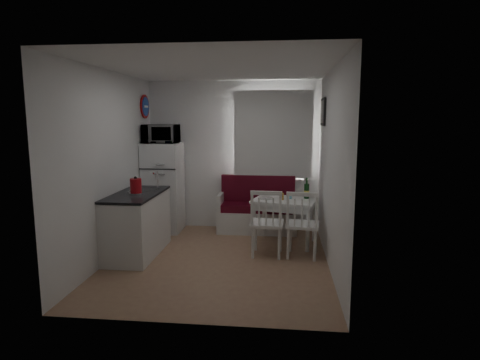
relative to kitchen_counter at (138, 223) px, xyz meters
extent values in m
cube|color=#976B50|center=(1.20, -0.16, -0.46)|extent=(3.00, 3.50, 0.02)
cube|color=white|center=(1.20, -0.16, 2.14)|extent=(3.00, 3.50, 0.02)
cube|color=white|center=(1.20, 1.59, 0.84)|extent=(3.00, 0.02, 2.60)
cube|color=white|center=(1.20, -1.91, 0.84)|extent=(3.00, 0.02, 2.60)
cube|color=white|center=(-0.30, -0.16, 0.84)|extent=(0.02, 3.50, 2.60)
cube|color=white|center=(2.70, -0.16, 0.84)|extent=(0.02, 3.50, 2.60)
cube|color=white|center=(1.90, 1.56, 1.17)|extent=(1.22, 0.06, 1.47)
cube|color=white|center=(1.90, 1.49, 1.22)|extent=(1.35, 0.02, 1.50)
cube|color=white|center=(0.00, -0.01, -0.03)|extent=(0.60, 1.30, 0.86)
cube|color=black|center=(0.00, -0.01, 0.43)|extent=(0.62, 1.32, 0.03)
cube|color=#99999E|center=(0.02, 0.24, 0.39)|extent=(0.40, 0.40, 0.10)
cylinder|color=silver|center=(0.18, 0.42, 0.57)|extent=(0.02, 0.02, 0.26)
cylinder|color=navy|center=(-0.27, 1.29, 1.69)|extent=(0.03, 0.40, 0.40)
cube|color=black|center=(2.67, 0.94, 1.59)|extent=(0.04, 0.52, 0.42)
cube|color=white|center=(1.65, 1.32, -0.27)|extent=(1.35, 0.52, 0.37)
cube|color=#530919|center=(1.65, 1.32, -0.02)|extent=(1.29, 0.48, 0.12)
cube|color=#530919|center=(1.65, 1.52, 0.27)|extent=(1.29, 0.10, 0.48)
cube|color=white|center=(2.11, 0.71, 0.24)|extent=(1.08, 0.87, 0.04)
cube|color=white|center=(2.11, 0.71, 0.16)|extent=(0.96, 0.76, 0.11)
cylinder|color=white|center=(2.11, 0.71, -0.12)|extent=(0.06, 0.06, 0.67)
cube|color=white|center=(1.86, 0.14, 0.01)|extent=(0.48, 0.46, 0.04)
cube|color=white|center=(1.86, -0.05, 0.27)|extent=(0.44, 0.07, 0.48)
cube|color=white|center=(2.36, 0.14, 0.01)|extent=(0.50, 0.48, 0.04)
cube|color=white|center=(2.36, -0.05, 0.27)|extent=(0.43, 0.09, 0.47)
cube|color=white|center=(0.02, 1.24, 0.31)|extent=(0.61, 0.61, 1.54)
imported|color=white|center=(0.02, 1.19, 1.24)|extent=(0.57, 0.39, 0.32)
cylinder|color=#A80D15|center=(0.05, -0.14, 0.57)|extent=(0.19, 0.19, 0.25)
cylinder|color=orange|center=(2.06, 0.66, 0.31)|extent=(0.06, 0.06, 0.11)
cylinder|color=#8FDEF3|center=(2.19, 0.76, 0.30)|extent=(0.06, 0.06, 0.10)
cylinder|color=white|center=(1.81, 0.73, 0.26)|extent=(0.23, 0.23, 0.02)
camera|label=1|loc=(2.06, -5.42, 1.50)|focal=30.00mm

